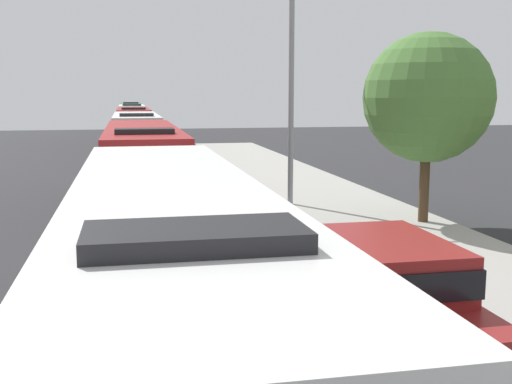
{
  "coord_description": "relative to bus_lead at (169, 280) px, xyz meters",
  "views": [
    {
      "loc": [
        -1.8,
        3.28,
        4.25
      ],
      "look_at": [
        1.05,
        17.26,
        2.01
      ],
      "focal_mm": 44.17,
      "sensor_mm": 36.0,
      "label": 1
    }
  ],
  "objects": [
    {
      "name": "bus_lead",
      "position": [
        0.0,
        0.0,
        0.0
      ],
      "size": [
        2.58,
        12.25,
        3.21
      ],
      "color": "silver",
      "rests_on": "ground_plane"
    },
    {
      "name": "bus_second_in_line",
      "position": [
        -0.0,
        14.3,
        -0.0
      ],
      "size": [
        2.58,
        12.19,
        3.21
      ],
      "color": "maroon",
      "rests_on": "ground_plane"
    },
    {
      "name": "bus_middle",
      "position": [
        -0.0,
        28.73,
        -0.0
      ],
      "size": [
        2.58,
        11.52,
        3.21
      ],
      "color": "silver",
      "rests_on": "ground_plane"
    },
    {
      "name": "bus_fourth_in_line",
      "position": [
        -0.0,
        42.82,
        -0.0
      ],
      "size": [
        2.58,
        12.15,
        3.21
      ],
      "color": "maroon",
      "rests_on": "ground_plane"
    },
    {
      "name": "bus_rear",
      "position": [
        -0.0,
        56.96,
        -0.0
      ],
      "size": [
        2.58,
        11.86,
        3.21
      ],
      "color": "silver",
      "rests_on": "ground_plane"
    },
    {
      "name": "bus_tail_end",
      "position": [
        -0.0,
        70.96,
        -0.0
      ],
      "size": [
        2.58,
        11.48,
        3.21
      ],
      "color": "#33724C",
      "rests_on": "ground_plane"
    },
    {
      "name": "white_suv",
      "position": [
        3.7,
        0.8,
        -0.66
      ],
      "size": [
        1.86,
        4.89,
        1.9
      ],
      "color": "maroon",
      "rests_on": "ground_plane"
    },
    {
      "name": "streetlamp_mid",
      "position": [
        5.4,
        13.99,
        3.92
      ],
      "size": [
        6.41,
        0.28,
        8.94
      ],
      "color": "gray",
      "rests_on": "sidewalk"
    },
    {
      "name": "roadside_tree",
      "position": [
        8.79,
        9.98,
        2.41
      ],
      "size": [
        4.09,
        4.09,
        6.0
      ],
      "color": "#4C3823",
      "rests_on": "sidewalk"
    }
  ]
}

